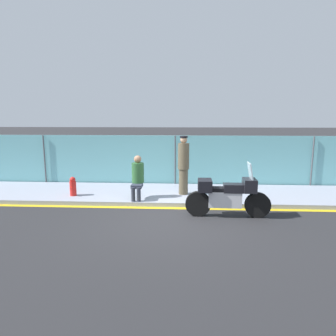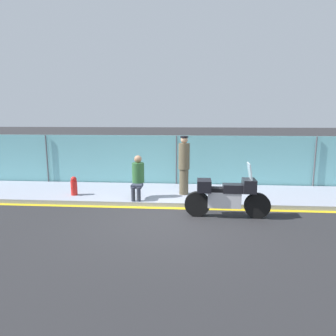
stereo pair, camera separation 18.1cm
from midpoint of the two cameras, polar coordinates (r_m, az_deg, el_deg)
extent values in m
plane|color=#262628|center=(7.84, 1.00, -9.65)|extent=(120.00, 120.00, 0.00)
cube|color=#8E93A3|center=(9.95, 1.76, -4.98)|extent=(36.54, 2.51, 0.13)
cube|color=gold|center=(8.68, 1.35, -7.66)|extent=(36.54, 0.18, 0.01)
cube|color=#6BB2B7|center=(11.09, 2.11, 1.27)|extent=(34.71, 0.08, 1.91)
cylinder|color=#4C4C51|center=(12.21, -21.64, 1.37)|extent=(0.05, 0.05, 1.91)
cylinder|color=#4C4C51|center=(10.99, 2.09, 1.19)|extent=(0.05, 0.05, 1.91)
cylinder|color=#4C4C51|center=(11.86, 26.56, 0.78)|extent=(0.05, 0.05, 1.91)
cylinder|color=black|center=(8.16, 17.25, -6.86)|extent=(0.67, 0.15, 0.67)
cylinder|color=black|center=(7.99, 6.23, -6.83)|extent=(0.67, 0.15, 0.67)
cube|color=silver|center=(7.99, 11.28, -5.88)|extent=(0.86, 0.30, 0.42)
cube|color=black|center=(7.94, 12.91, -3.80)|extent=(0.53, 0.32, 0.22)
cube|color=black|center=(7.91, 10.67, -4.06)|extent=(0.61, 0.29, 0.10)
cube|color=black|center=(7.98, 15.81, -3.26)|extent=(0.33, 0.48, 0.34)
cube|color=silver|center=(7.91, 15.94, -0.57)|extent=(0.11, 0.42, 0.42)
cube|color=black|center=(7.86, 7.55, -3.31)|extent=(0.37, 0.51, 0.30)
cylinder|color=brown|center=(9.62, 3.58, -2.62)|extent=(0.29, 0.29, 0.82)
cylinder|color=brown|center=(9.47, 3.63, 2.24)|extent=(0.35, 0.35, 0.82)
sphere|color=tan|center=(9.42, 3.67, 5.38)|extent=(0.22, 0.22, 0.22)
cylinder|color=black|center=(9.41, 3.67, 5.94)|extent=(0.25, 0.25, 0.05)
cylinder|color=#2D3342|center=(8.91, -6.07, -4.98)|extent=(0.12, 0.12, 0.43)
cylinder|color=#2D3342|center=(8.88, -5.01, -5.01)|extent=(0.12, 0.12, 0.43)
cube|color=#2D3342|center=(9.04, -5.33, -3.34)|extent=(0.31, 0.43, 0.10)
cylinder|color=#2D6033|center=(9.18, -5.14, -0.89)|extent=(0.37, 0.37, 0.61)
sphere|color=#A37556|center=(9.11, -5.18, 1.70)|extent=(0.23, 0.23, 0.23)
cylinder|color=red|center=(9.97, -16.96, -3.66)|extent=(0.20, 0.20, 0.46)
sphere|color=red|center=(9.91, -17.04, -2.07)|extent=(0.18, 0.18, 0.18)
cylinder|color=red|center=(9.87, -17.20, -3.68)|extent=(0.07, 0.08, 0.07)
camera|label=1|loc=(0.09, -89.41, 0.10)|focal=32.00mm
camera|label=2|loc=(0.09, 90.59, -0.10)|focal=32.00mm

